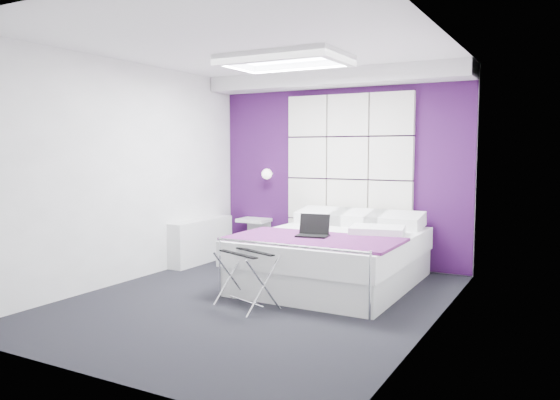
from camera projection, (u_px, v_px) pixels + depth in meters
The scene contains 15 objects.
floor at pixel (257, 300), 5.69m from camera, with size 4.40×4.40×0.00m, color black.
ceiling at pixel (256, 46), 5.45m from camera, with size 4.40×4.40×0.00m, color white.
wall_back at pixel (339, 169), 7.49m from camera, with size 3.60×3.60×0.00m, color silver.
wall_left at pixel (126, 172), 6.43m from camera, with size 4.40×4.40×0.00m, color silver.
wall_right at pixel (435, 180), 4.71m from camera, with size 4.40×4.40×0.00m, color silver.
accent_wall at pixel (339, 169), 7.48m from camera, with size 3.58×0.02×2.58m, color #370F44.
soffit at pixel (333, 79), 7.17m from camera, with size 3.58×0.50×0.20m, color silver.
headboard at pixel (348, 179), 7.38m from camera, with size 1.80×0.08×2.30m, color silver, non-canonical shape.
skylight at pixel (284, 60), 5.98m from camera, with size 1.36×0.86×0.12m, color white, non-canonical shape.
wall_lamp at pixel (268, 174), 7.88m from camera, with size 0.15×0.15×0.15m, color white.
radiator at pixel (201, 241), 7.61m from camera, with size 0.22×1.20×0.60m, color silver.
bed at pixel (334, 256), 6.36m from camera, with size 1.83×2.21×0.77m.
nightstand at pixel (254, 220), 8.01m from camera, with size 0.44×0.34×0.05m, color silver.
luggage_rack at pixel (247, 280), 5.41m from camera, with size 0.56×0.42×0.56m.
laptop at pixel (314, 231), 5.96m from camera, with size 0.34×0.24×0.24m.
Camera 1 is at (2.89, -4.77, 1.56)m, focal length 35.00 mm.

